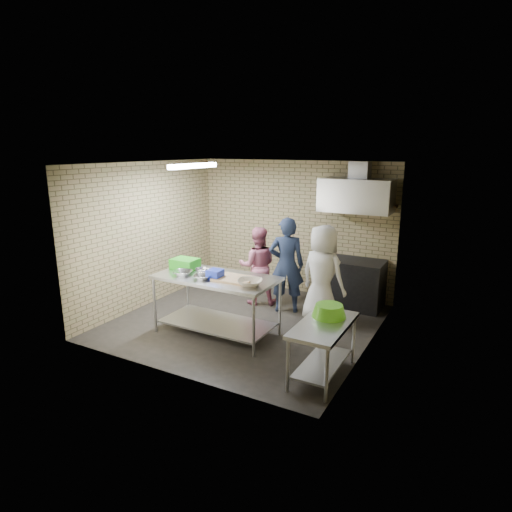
{
  "coord_description": "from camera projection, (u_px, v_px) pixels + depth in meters",
  "views": [
    {
      "loc": [
        3.51,
        -6.05,
        2.95
      ],
      "look_at": [
        0.1,
        0.2,
        1.15
      ],
      "focal_mm": 30.32,
      "sensor_mm": 36.0,
      "label": 1
    }
  ],
  "objects": [
    {
      "name": "floor",
      "position": [
        245.0,
        322.0,
        7.5
      ],
      "size": [
        4.2,
        4.2,
        0.0
      ],
      "primitive_type": "plane",
      "color": "black",
      "rests_on": "ground"
    },
    {
      "name": "ceiling",
      "position": [
        244.0,
        163.0,
        6.84
      ],
      "size": [
        4.2,
        4.2,
        0.0
      ],
      "primitive_type": "plane",
      "rotation": [
        3.14,
        0.0,
        0.0
      ],
      "color": "black",
      "rests_on": "ground"
    },
    {
      "name": "back_wall",
      "position": [
        294.0,
        227.0,
        8.88
      ],
      "size": [
        4.2,
        0.06,
        2.7
      ],
      "primitive_type": "cube",
      "color": "#9A8F60",
      "rests_on": "ground"
    },
    {
      "name": "front_wall",
      "position": [
        166.0,
        277.0,
        5.47
      ],
      "size": [
        4.2,
        0.06,
        2.7
      ],
      "primitive_type": "cube",
      "color": "#9A8F60",
      "rests_on": "ground"
    },
    {
      "name": "left_wall",
      "position": [
        149.0,
        234.0,
        8.15
      ],
      "size": [
        0.06,
        4.0,
        2.7
      ],
      "primitive_type": "cube",
      "color": "#9A8F60",
      "rests_on": "ground"
    },
    {
      "name": "right_wall",
      "position": [
        372.0,
        262.0,
        6.2
      ],
      "size": [
        0.06,
        4.0,
        2.7
      ],
      "primitive_type": "cube",
      "color": "#9A8F60",
      "rests_on": "ground"
    },
    {
      "name": "prep_table",
      "position": [
        217.0,
        305.0,
        6.94
      ],
      "size": [
        1.93,
        0.97,
        0.97
      ],
      "primitive_type": "cube",
      "color": "silver",
      "rests_on": "floor"
    },
    {
      "name": "side_counter",
      "position": [
        323.0,
        350.0,
        5.64
      ],
      "size": [
        0.6,
        1.2,
        0.75
      ],
      "primitive_type": "cube",
      "color": "silver",
      "rests_on": "floor"
    },
    {
      "name": "stove",
      "position": [
        351.0,
        283.0,
        8.17
      ],
      "size": [
        1.2,
        0.7,
        0.9
      ],
      "primitive_type": "cube",
      "color": "black",
      "rests_on": "floor"
    },
    {
      "name": "range_hood",
      "position": [
        356.0,
        195.0,
        7.81
      ],
      "size": [
        1.3,
        0.6,
        0.6
      ],
      "primitive_type": "cube",
      "color": "silver",
      "rests_on": "back_wall"
    },
    {
      "name": "hood_duct",
      "position": [
        360.0,
        170.0,
        7.83
      ],
      "size": [
        0.35,
        0.3,
        0.3
      ],
      "primitive_type": "cube",
      "color": "#A5A8AD",
      "rests_on": "back_wall"
    },
    {
      "name": "wall_shelf",
      "position": [
        375.0,
        205.0,
        7.88
      ],
      "size": [
        0.8,
        0.2,
        0.04
      ],
      "primitive_type": "cube",
      "color": "#3F2B19",
      "rests_on": "back_wall"
    },
    {
      "name": "fluorescent_fixture",
      "position": [
        193.0,
        166.0,
        7.32
      ],
      "size": [
        0.1,
        1.25,
        0.08
      ],
      "primitive_type": "cube",
      "color": "white",
      "rests_on": "ceiling"
    },
    {
      "name": "green_crate",
      "position": [
        185.0,
        264.0,
        7.23
      ],
      "size": [
        0.43,
        0.32,
        0.17
      ],
      "primitive_type": "cube",
      "color": "green",
      "rests_on": "prep_table"
    },
    {
      "name": "blue_tub",
      "position": [
        215.0,
        274.0,
        6.69
      ],
      "size": [
        0.21,
        0.21,
        0.14
      ],
      "primitive_type": "cube",
      "color": "#1A31C9",
      "rests_on": "prep_table"
    },
    {
      "name": "cutting_board",
      "position": [
        234.0,
        279.0,
        6.64
      ],
      "size": [
        0.59,
        0.45,
        0.03
      ],
      "primitive_type": "cube",
      "color": "tan",
      "rests_on": "prep_table"
    },
    {
      "name": "mixing_bowl_a",
      "position": [
        183.0,
        273.0,
        6.87
      ],
      "size": [
        0.38,
        0.38,
        0.07
      ],
      "primitive_type": "imported",
      "rotation": [
        0.0,
        0.0,
        0.32
      ],
      "color": "#BABEC1",
      "rests_on": "prep_table"
    },
    {
      "name": "mixing_bowl_b",
      "position": [
        202.0,
        271.0,
        6.99
      ],
      "size": [
        0.29,
        0.29,
        0.07
      ],
      "primitive_type": "imported",
      "rotation": [
        0.0,
        0.0,
        0.32
      ],
      "color": "silver",
      "rests_on": "prep_table"
    },
    {
      "name": "mixing_bowl_c",
      "position": [
        203.0,
        277.0,
        6.67
      ],
      "size": [
        0.35,
        0.35,
        0.07
      ],
      "primitive_type": "imported",
      "rotation": [
        0.0,
        0.0,
        0.32
      ],
      "color": "#B3B7BA",
      "rests_on": "prep_table"
    },
    {
      "name": "ceramic_bowl",
      "position": [
        250.0,
        283.0,
        6.36
      ],
      "size": [
        0.47,
        0.47,
        0.09
      ],
      "primitive_type": "imported",
      "rotation": [
        0.0,
        0.0,
        0.32
      ],
      "color": "beige",
      "rests_on": "prep_table"
    },
    {
      "name": "green_basin",
      "position": [
        329.0,
        311.0,
        5.75
      ],
      "size": [
        0.46,
        0.46,
        0.17
      ],
      "primitive_type": null,
      "color": "#59C626",
      "rests_on": "side_counter"
    },
    {
      "name": "bottle_green",
      "position": [
        383.0,
        200.0,
        7.78
      ],
      "size": [
        0.06,
        0.06,
        0.15
      ],
      "primitive_type": "cylinder",
      "color": "green",
      "rests_on": "wall_shelf"
    },
    {
      "name": "man_navy",
      "position": [
        286.0,
        265.0,
        7.81
      ],
      "size": [
        0.76,
        0.65,
        1.75
      ],
      "primitive_type": "imported",
      "rotation": [
        0.0,
        0.0,
        3.57
      ],
      "color": "#151D36",
      "rests_on": "floor"
    },
    {
      "name": "woman_pink",
      "position": [
        258.0,
        266.0,
        8.24
      ],
      "size": [
        0.91,
        0.85,
        1.5
      ],
      "primitive_type": "imported",
      "rotation": [
        0.0,
        0.0,
        3.64
      ],
      "color": "#C56885",
      "rests_on": "floor"
    },
    {
      "name": "woman_white",
      "position": [
        322.0,
        275.0,
        7.29
      ],
      "size": [
        0.95,
        0.75,
        1.71
      ],
      "primitive_type": "imported",
      "rotation": [
        0.0,
        0.0,
        2.87
      ],
      "color": "silver",
      "rests_on": "floor"
    }
  ]
}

